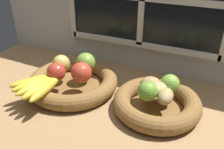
{
  "coord_description": "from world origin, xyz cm",
  "views": [
    {
      "loc": [
        28.94,
        -62.61,
        50.25
      ],
      "look_at": [
        -1.22,
        2.71,
        9.81
      ],
      "focal_mm": 38.56,
      "sensor_mm": 36.0,
      "label": 1
    }
  ],
  "objects_px": {
    "potato_back": "(167,84)",
    "apple_red_right": "(81,72)",
    "chili_pepper": "(155,93)",
    "fruit_bowl_left": "(73,82)",
    "apple_green_back": "(86,62)",
    "potato_large": "(158,89)",
    "lime_far": "(170,84)",
    "potato_oblong": "(150,83)",
    "apple_red_front": "(56,72)",
    "lime_near": "(148,91)",
    "apple_golden_left": "(61,63)",
    "potato_small": "(165,97)",
    "fruit_bowl_right": "(157,103)",
    "banana_bunch_front": "(41,84)"
  },
  "relations": [
    {
      "from": "lime_near",
      "to": "chili_pepper",
      "type": "distance_m",
      "value": 0.04
    },
    {
      "from": "chili_pepper",
      "to": "potato_large",
      "type": "bearing_deg",
      "value": 36.95
    },
    {
      "from": "apple_green_back",
      "to": "potato_small",
      "type": "distance_m",
      "value": 0.34
    },
    {
      "from": "apple_green_back",
      "to": "chili_pepper",
      "type": "bearing_deg",
      "value": -10.82
    },
    {
      "from": "apple_golden_left",
      "to": "chili_pepper",
      "type": "distance_m",
      "value": 0.37
    },
    {
      "from": "potato_large",
      "to": "lime_near",
      "type": "distance_m",
      "value": 0.05
    },
    {
      "from": "apple_red_front",
      "to": "banana_bunch_front",
      "type": "distance_m",
      "value": 0.07
    },
    {
      "from": "potato_oblong",
      "to": "lime_far",
      "type": "height_order",
      "value": "lime_far"
    },
    {
      "from": "potato_back",
      "to": "potato_large",
      "type": "bearing_deg",
      "value": -114.44
    },
    {
      "from": "potato_oblong",
      "to": "chili_pepper",
      "type": "distance_m",
      "value": 0.04
    },
    {
      "from": "fruit_bowl_left",
      "to": "chili_pepper",
      "type": "relative_size",
      "value": 3.04
    },
    {
      "from": "potato_small",
      "to": "fruit_bowl_right",
      "type": "bearing_deg",
      "value": 135.0
    },
    {
      "from": "fruit_bowl_left",
      "to": "apple_green_back",
      "type": "distance_m",
      "value": 0.09
    },
    {
      "from": "fruit_bowl_left",
      "to": "chili_pepper",
      "type": "height_order",
      "value": "chili_pepper"
    },
    {
      "from": "chili_pepper",
      "to": "potato_back",
      "type": "bearing_deg",
      "value": 62.22
    },
    {
      "from": "apple_red_right",
      "to": "lime_near",
      "type": "distance_m",
      "value": 0.25
    },
    {
      "from": "potato_large",
      "to": "potato_small",
      "type": "relative_size",
      "value": 0.91
    },
    {
      "from": "fruit_bowl_left",
      "to": "chili_pepper",
      "type": "xyz_separation_m",
      "value": [
        0.32,
        -0.01,
        0.04
      ]
    },
    {
      "from": "apple_red_right",
      "to": "lime_far",
      "type": "height_order",
      "value": "apple_red_right"
    },
    {
      "from": "potato_back",
      "to": "apple_red_right",
      "type": "bearing_deg",
      "value": -166.73
    },
    {
      "from": "apple_golden_left",
      "to": "potato_oblong",
      "type": "bearing_deg",
      "value": 2.9
    },
    {
      "from": "fruit_bowl_right",
      "to": "potato_small",
      "type": "height_order",
      "value": "potato_small"
    },
    {
      "from": "potato_back",
      "to": "potato_small",
      "type": "bearing_deg",
      "value": -81.03
    },
    {
      "from": "fruit_bowl_left",
      "to": "apple_golden_left",
      "type": "relative_size",
      "value": 5.18
    },
    {
      "from": "potato_large",
      "to": "potato_oblong",
      "type": "distance_m",
      "value": 0.04
    },
    {
      "from": "fruit_bowl_left",
      "to": "chili_pepper",
      "type": "distance_m",
      "value": 0.32
    },
    {
      "from": "banana_bunch_front",
      "to": "potato_large",
      "type": "relative_size",
      "value": 2.88
    },
    {
      "from": "apple_green_back",
      "to": "apple_red_front",
      "type": "distance_m",
      "value": 0.12
    },
    {
      "from": "apple_red_front",
      "to": "potato_small",
      "type": "xyz_separation_m",
      "value": [
        0.39,
        0.03,
        -0.01
      ]
    },
    {
      "from": "apple_golden_left",
      "to": "potato_back",
      "type": "distance_m",
      "value": 0.4
    },
    {
      "from": "potato_oblong",
      "to": "chili_pepper",
      "type": "xyz_separation_m",
      "value": [
        0.03,
        -0.03,
        -0.01
      ]
    },
    {
      "from": "fruit_bowl_left",
      "to": "apple_golden_left",
      "type": "xyz_separation_m",
      "value": [
        -0.05,
        0.01,
        0.06
      ]
    },
    {
      "from": "chili_pepper",
      "to": "lime_near",
      "type": "bearing_deg",
      "value": -115.44
    },
    {
      "from": "apple_green_back",
      "to": "chili_pepper",
      "type": "distance_m",
      "value": 0.3
    },
    {
      "from": "apple_red_front",
      "to": "banana_bunch_front",
      "type": "relative_size",
      "value": 0.35
    },
    {
      "from": "fruit_bowl_right",
      "to": "lime_far",
      "type": "distance_m",
      "value": 0.08
    },
    {
      "from": "fruit_bowl_left",
      "to": "apple_green_back",
      "type": "relative_size",
      "value": 4.62
    },
    {
      "from": "fruit_bowl_right",
      "to": "apple_green_back",
      "type": "xyz_separation_m",
      "value": [
        -0.3,
        0.05,
        0.07
      ]
    },
    {
      "from": "apple_green_back",
      "to": "lime_near",
      "type": "height_order",
      "value": "apple_green_back"
    },
    {
      "from": "apple_red_front",
      "to": "fruit_bowl_right",
      "type": "bearing_deg",
      "value": 8.9
    },
    {
      "from": "apple_red_right",
      "to": "potato_large",
      "type": "xyz_separation_m",
      "value": [
        0.27,
        0.03,
        -0.01
      ]
    },
    {
      "from": "potato_back",
      "to": "potato_oblong",
      "type": "height_order",
      "value": "potato_back"
    },
    {
      "from": "apple_red_right",
      "to": "chili_pepper",
      "type": "height_order",
      "value": "apple_red_right"
    },
    {
      "from": "potato_large",
      "to": "lime_near",
      "type": "bearing_deg",
      "value": -123.69
    },
    {
      "from": "fruit_bowl_right",
      "to": "lime_near",
      "type": "xyz_separation_m",
      "value": [
        -0.02,
        -0.04,
        0.06
      ]
    },
    {
      "from": "potato_oblong",
      "to": "chili_pepper",
      "type": "relative_size",
      "value": 0.63
    },
    {
      "from": "apple_red_right",
      "to": "potato_oblong",
      "type": "relative_size",
      "value": 1.05
    },
    {
      "from": "lime_far",
      "to": "potato_oblong",
      "type": "bearing_deg",
      "value": -170.75
    },
    {
      "from": "potato_back",
      "to": "chili_pepper",
      "type": "xyz_separation_m",
      "value": [
        -0.03,
        -0.05,
        -0.01
      ]
    },
    {
      "from": "apple_red_front",
      "to": "lime_near",
      "type": "distance_m",
      "value": 0.33
    }
  ]
}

